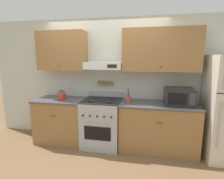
# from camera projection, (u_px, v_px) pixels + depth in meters

# --- Properties ---
(ground_plane) EXTENTS (16.00, 16.00, 0.00)m
(ground_plane) POSITION_uv_depth(u_px,v_px,m) (98.00, 152.00, 3.29)
(ground_plane) COLOR brown
(wall_back) EXTENTS (5.20, 0.46, 2.55)m
(wall_back) POSITION_uv_depth(u_px,v_px,m) (110.00, 70.00, 3.61)
(wall_back) COLOR silver
(wall_back) RESTS_ON ground_plane
(counter_left) EXTENTS (1.03, 0.69, 0.91)m
(counter_left) POSITION_uv_depth(u_px,v_px,m) (62.00, 120.00, 3.71)
(counter_left) COLOR olive
(counter_left) RESTS_ON ground_plane
(counter_right) EXTENTS (1.44, 0.69, 0.91)m
(counter_right) POSITION_uv_depth(u_px,v_px,m) (157.00, 127.00, 3.34)
(counter_right) COLOR olive
(counter_right) RESTS_ON ground_plane
(stove_range) EXTENTS (0.73, 0.73, 1.04)m
(stove_range) POSITION_uv_depth(u_px,v_px,m) (102.00, 122.00, 3.51)
(stove_range) COLOR #ADAFB5
(stove_range) RESTS_ON ground_plane
(tea_kettle) EXTENTS (0.20, 0.16, 0.19)m
(tea_kettle) POSITION_uv_depth(u_px,v_px,m) (62.00, 96.00, 3.57)
(tea_kettle) COLOR red
(tea_kettle) RESTS_ON counter_left
(microwave) EXTENTS (0.51, 0.41, 0.31)m
(microwave) POSITION_uv_depth(u_px,v_px,m) (179.00, 97.00, 3.15)
(microwave) COLOR #232326
(microwave) RESTS_ON counter_right
(utensil_crock) EXTENTS (0.11, 0.11, 0.28)m
(utensil_crock) POSITION_uv_depth(u_px,v_px,m) (128.00, 99.00, 3.32)
(utensil_crock) COLOR #B24C42
(utensil_crock) RESTS_ON counter_right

